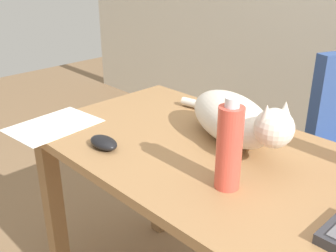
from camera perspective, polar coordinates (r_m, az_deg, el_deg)
The scene contains 5 objects.
desk at distance 1.16m, azimuth 15.52°, elevation -12.02°, with size 1.69×0.67×0.74m.
cat at distance 1.26m, azimuth 9.55°, elevation 1.08°, with size 0.58×0.30×0.20m.
computer_mouse at distance 1.25m, azimuth -9.22°, elevation -2.36°, with size 0.11×0.06×0.04m, color black.
paper_sheet at distance 1.45m, azimuth -16.10°, elevation 0.09°, with size 0.21×0.30×0.00m, color white.
water_bottle at distance 1.00m, azimuth 8.78°, elevation -3.00°, with size 0.07×0.07×0.25m.
Camera 1 is at (0.44, -0.85, 1.30)m, focal length 42.46 mm.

